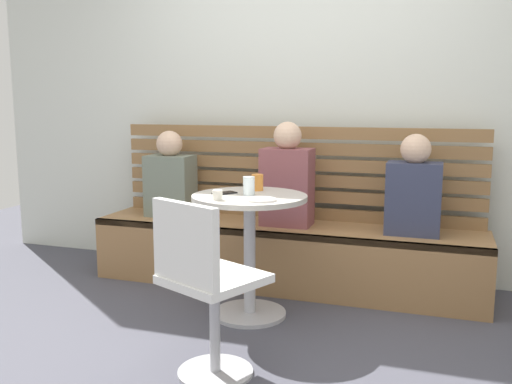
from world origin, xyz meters
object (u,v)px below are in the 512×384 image
at_px(person_adult, 287,180).
at_px(person_child_left, 414,190).
at_px(cup_espresso_small, 217,195).
at_px(cup_water_clear, 249,186).
at_px(booth_bench, 284,255).
at_px(plate_small, 261,200).
at_px(phone_on_table, 225,193).
at_px(cup_tumbler_orange, 257,182).
at_px(person_child_middle, 170,179).
at_px(cafe_table, 250,232).
at_px(white_chair, 204,283).

height_order(person_adult, person_child_left, person_adult).
bearing_deg(cup_espresso_small, cup_water_clear, 61.39).
bearing_deg(booth_bench, cup_espresso_small, -100.79).
bearing_deg(plate_small, phone_on_table, 150.95).
bearing_deg(cup_tumbler_orange, person_child_middle, 151.64).
bearing_deg(cafe_table, booth_bench, 86.05).
bearing_deg(cup_espresso_small, booth_bench, 79.21).
xyz_separation_m(person_child_left, person_child_middle, (-1.74, 0.03, -0.00)).
relative_size(person_adult, cup_tumbler_orange, 7.09).
distance_m(cafe_table, person_adult, 0.65).
distance_m(cafe_table, cup_tumbler_orange, 0.32).
xyz_separation_m(booth_bench, cup_tumbler_orange, (-0.05, -0.42, 0.57)).
bearing_deg(booth_bench, phone_on_table, -108.16).
bearing_deg(cup_espresso_small, person_child_middle, 130.92).
relative_size(cup_espresso_small, cup_tumbler_orange, 0.56).
relative_size(cafe_table, person_adult, 1.04).
height_order(cup_water_clear, plate_small, cup_water_clear).
xyz_separation_m(booth_bench, cup_espresso_small, (-0.15, -0.81, 0.55)).
xyz_separation_m(cafe_table, person_child_middle, (-0.84, 0.63, 0.20)).
bearing_deg(cafe_table, white_chair, -85.44).
relative_size(booth_bench, phone_on_table, 19.29).
height_order(person_adult, phone_on_table, person_adult).
distance_m(white_chair, person_child_middle, 1.72).
height_order(person_adult, cup_espresso_small, person_adult).
relative_size(cafe_table, cup_water_clear, 6.73).
bearing_deg(person_child_middle, cup_water_clear, -37.00).
bearing_deg(white_chair, person_adult, 90.07).
height_order(cafe_table, person_child_middle, person_child_middle).
bearing_deg(cup_espresso_small, phone_on_table, 101.44).
bearing_deg(cup_tumbler_orange, booth_bench, 82.91).
distance_m(person_adult, plate_small, 0.76).
relative_size(person_adult, person_child_middle, 1.12).
xyz_separation_m(white_chair, person_child_middle, (-0.91, 1.43, 0.25)).
xyz_separation_m(cafe_table, phone_on_table, (-0.16, -0.00, 0.23)).
distance_m(cup_water_clear, plate_small, 0.20).
relative_size(booth_bench, person_child_left, 4.20).
height_order(white_chair, cup_espresso_small, white_chair).
bearing_deg(person_child_left, cafe_table, -146.33).
bearing_deg(person_child_middle, person_adult, -1.87).
bearing_deg(cup_water_clear, person_adult, 84.03).
bearing_deg(white_chair, booth_bench, 90.94).
height_order(booth_bench, person_adult, person_adult).
bearing_deg(booth_bench, person_child_left, 0.12).
relative_size(person_child_left, cup_tumbler_orange, 6.42).
relative_size(cup_tumbler_orange, plate_small, 0.59).
height_order(person_child_left, cup_water_clear, person_child_left).
relative_size(cafe_table, cup_espresso_small, 13.21).
distance_m(person_adult, person_child_middle, 0.91).
distance_m(person_child_middle, plate_small, 1.25).
relative_size(person_adult, cup_water_clear, 6.45).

